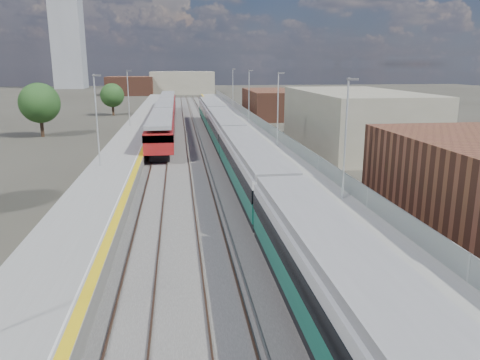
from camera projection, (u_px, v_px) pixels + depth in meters
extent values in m
plane|color=#47443A|center=(209.00, 144.00, 56.05)|extent=(320.00, 320.00, 0.00)
cube|color=#565451|center=(190.00, 141.00, 58.17)|extent=(10.50, 155.00, 0.06)
cube|color=#4C3323|center=(213.00, 137.00, 60.94)|extent=(0.07, 160.00, 0.14)
cube|color=#4C3323|center=(224.00, 136.00, 61.12)|extent=(0.07, 160.00, 0.14)
cube|color=#4C3323|center=(186.00, 137.00, 60.49)|extent=(0.07, 160.00, 0.14)
cube|color=#4C3323|center=(197.00, 137.00, 60.68)|extent=(0.07, 160.00, 0.14)
cube|color=#4C3323|center=(158.00, 138.00, 60.05)|extent=(0.07, 160.00, 0.14)
cube|color=#4C3323|center=(170.00, 137.00, 60.23)|extent=(0.07, 160.00, 0.14)
cube|color=gray|center=(210.00, 137.00, 60.90)|extent=(0.08, 160.00, 0.10)
cube|color=gray|center=(199.00, 137.00, 60.72)|extent=(0.08, 160.00, 0.10)
cube|color=slate|center=(249.00, 136.00, 59.00)|extent=(4.70, 155.00, 1.00)
cube|color=gray|center=(249.00, 132.00, 58.88)|extent=(4.70, 155.00, 0.03)
cube|color=gold|center=(233.00, 132.00, 58.61)|extent=(0.40, 155.00, 0.01)
cube|color=gray|center=(267.00, 127.00, 59.02)|extent=(0.06, 155.00, 1.20)
cylinder|color=#9EA0A3|center=(345.00, 140.00, 28.79)|extent=(0.12, 0.12, 7.50)
cube|color=#4C4C4F|center=(353.00, 79.00, 27.95)|extent=(0.70, 0.18, 0.14)
cylinder|color=#9EA0A3|center=(278.00, 109.00, 48.04)|extent=(0.12, 0.12, 7.50)
cube|color=#4C4C4F|center=(281.00, 73.00, 47.19)|extent=(0.70, 0.18, 0.14)
cylinder|color=#9EA0A3|center=(249.00, 96.00, 67.29)|extent=(0.12, 0.12, 7.50)
cube|color=#4C4C4F|center=(251.00, 70.00, 66.44)|extent=(0.70, 0.18, 0.14)
cylinder|color=#9EA0A3|center=(233.00, 89.00, 86.53)|extent=(0.12, 0.12, 7.50)
cube|color=#4C4C4F|center=(234.00, 69.00, 85.68)|extent=(0.70, 0.18, 0.14)
cube|color=slate|center=(134.00, 138.00, 57.19)|extent=(4.30, 155.00, 1.00)
cube|color=gray|center=(134.00, 134.00, 57.07)|extent=(4.30, 155.00, 0.03)
cube|color=gold|center=(150.00, 134.00, 57.31)|extent=(0.45, 155.00, 0.01)
cube|color=silver|center=(147.00, 134.00, 57.26)|extent=(0.08, 155.00, 0.01)
cylinder|color=#9EA0A3|center=(97.00, 121.00, 38.22)|extent=(0.12, 0.12, 7.50)
cube|color=#4C4C4F|center=(97.00, 75.00, 37.37)|extent=(0.70, 0.18, 0.14)
cylinder|color=#9EA0A3|center=(128.00, 99.00, 63.24)|extent=(0.12, 0.12, 7.50)
cube|color=#4C4C4F|center=(129.00, 71.00, 62.39)|extent=(0.70, 0.18, 0.14)
cube|color=gray|center=(354.00, 120.00, 52.49)|extent=(11.00, 22.00, 6.40)
cube|color=brown|center=(271.00, 104.00, 84.06)|extent=(8.00, 18.00, 4.80)
cube|color=gray|center=(182.00, 83.00, 151.18)|extent=(20.00, 14.00, 7.00)
cube|color=brown|center=(130.00, 86.00, 144.52)|extent=(14.00, 12.00, 5.60)
cube|color=gray|center=(68.00, 36.00, 180.26)|extent=(11.00, 11.00, 40.00)
cube|color=black|center=(345.00, 335.00, 14.94)|extent=(2.71, 19.43, 0.46)
cube|color=#13634D|center=(346.00, 313.00, 14.75)|extent=(2.81, 19.43, 1.14)
cube|color=black|center=(348.00, 287.00, 14.53)|extent=(2.87, 19.43, 0.78)
cube|color=silver|center=(349.00, 268.00, 14.39)|extent=(2.81, 19.43, 0.48)
cube|color=gray|center=(350.00, 256.00, 14.28)|extent=(2.49, 19.43, 0.40)
cube|color=black|center=(250.00, 183.00, 34.12)|extent=(2.71, 19.43, 0.46)
cube|color=#13634D|center=(250.00, 172.00, 33.92)|extent=(2.81, 19.43, 1.14)
cube|color=black|center=(251.00, 160.00, 33.71)|extent=(2.87, 19.43, 0.78)
cube|color=silver|center=(251.00, 152.00, 33.56)|extent=(2.81, 19.43, 0.48)
cube|color=gray|center=(251.00, 146.00, 33.46)|extent=(2.49, 19.43, 0.40)
cube|color=black|center=(224.00, 140.00, 53.29)|extent=(2.71, 19.43, 0.46)
cube|color=#13634D|center=(224.00, 133.00, 53.10)|extent=(2.81, 19.43, 1.14)
cube|color=black|center=(224.00, 125.00, 52.88)|extent=(2.87, 19.43, 0.78)
cube|color=silver|center=(224.00, 120.00, 52.73)|extent=(2.81, 19.43, 0.48)
cube|color=gray|center=(224.00, 116.00, 52.63)|extent=(2.49, 19.43, 0.40)
cube|color=black|center=(211.00, 120.00, 72.46)|extent=(2.71, 19.43, 0.46)
cube|color=#13634D|center=(211.00, 115.00, 72.27)|extent=(2.81, 19.43, 1.14)
cube|color=black|center=(211.00, 109.00, 72.06)|extent=(2.87, 19.43, 0.78)
cube|color=silver|center=(211.00, 105.00, 71.91)|extent=(2.81, 19.43, 0.48)
cube|color=gray|center=(211.00, 102.00, 71.81)|extent=(2.49, 19.43, 0.40)
cube|color=black|center=(162.00, 145.00, 52.73)|extent=(1.92, 16.32, 0.67)
cube|color=maroon|center=(161.00, 131.00, 52.35)|extent=(2.83, 19.20, 2.02)
cube|color=black|center=(161.00, 126.00, 52.23)|extent=(2.89, 19.20, 0.71)
cube|color=gray|center=(161.00, 117.00, 51.98)|extent=(2.53, 19.20, 0.40)
cube|color=black|center=(166.00, 123.00, 71.69)|extent=(1.92, 16.32, 0.67)
cube|color=maroon|center=(166.00, 113.00, 71.30)|extent=(2.83, 19.20, 2.02)
cube|color=black|center=(165.00, 110.00, 71.18)|extent=(2.89, 19.20, 0.71)
cube|color=gray|center=(165.00, 103.00, 70.94)|extent=(2.53, 19.20, 0.40)
cube|color=black|center=(168.00, 111.00, 90.64)|extent=(1.92, 16.32, 0.67)
cube|color=maroon|center=(168.00, 103.00, 90.26)|extent=(2.83, 19.20, 2.02)
cube|color=black|center=(168.00, 100.00, 90.13)|extent=(2.89, 19.20, 0.71)
cube|color=gray|center=(168.00, 95.00, 89.89)|extent=(2.53, 19.20, 0.40)
cylinder|color=#382619|center=(42.00, 128.00, 61.20)|extent=(0.44, 0.44, 2.45)
sphere|color=#19421A|center=(40.00, 103.00, 60.43)|extent=(5.17, 5.17, 5.17)
cylinder|color=#382619|center=(113.00, 110.00, 86.88)|extent=(0.44, 0.44, 2.06)
sphere|color=#19421A|center=(112.00, 95.00, 86.23)|extent=(4.35, 4.35, 4.35)
cylinder|color=#382619|center=(336.00, 120.00, 72.07)|extent=(0.44, 0.44, 1.92)
sphere|color=#19421A|center=(337.00, 103.00, 71.47)|extent=(4.06, 4.06, 4.06)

